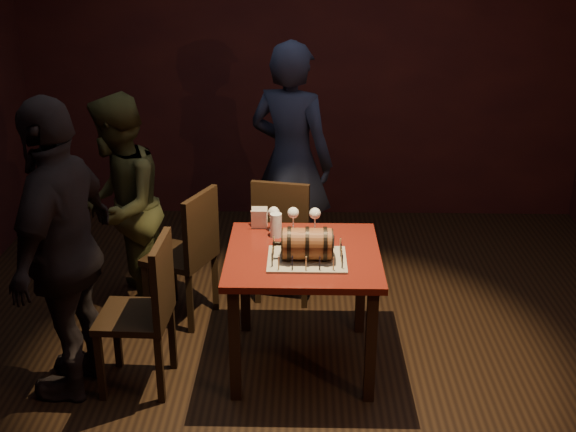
{
  "coord_description": "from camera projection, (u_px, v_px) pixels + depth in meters",
  "views": [
    {
      "loc": [
        -0.01,
        -3.86,
        2.53
      ],
      "look_at": [
        -0.1,
        0.05,
        0.95
      ],
      "focal_mm": 45.0,
      "sensor_mm": 36.0,
      "label": 1
    }
  ],
  "objects": [
    {
      "name": "person_left_front",
      "position": [
        64.0,
        251.0,
        3.96
      ],
      "size": [
        0.58,
        1.07,
        1.74
      ],
      "primitive_type": "imported",
      "rotation": [
        0.0,
        0.0,
        -1.73
      ],
      "color": "black",
      "rests_on": "ground"
    },
    {
      "name": "wine_glass_mid",
      "position": [
        293.0,
        214.0,
        4.47
      ],
      "size": [
        0.07,
        0.07,
        0.16
      ],
      "color": "silver",
      "rests_on": "pub_table"
    },
    {
      "name": "chair_left_front",
      "position": [
        147.0,
        306.0,
        4.1
      ],
      "size": [
        0.41,
        0.41,
        0.93
      ],
      "color": "black",
      "rests_on": "ground"
    },
    {
      "name": "chair_back",
      "position": [
        284.0,
        233.0,
        5.07
      ],
      "size": [
        0.47,
        0.47,
        0.93
      ],
      "color": "black",
      "rests_on": "ground"
    },
    {
      "name": "wine_glass_left",
      "position": [
        274.0,
        213.0,
        4.48
      ],
      "size": [
        0.07,
        0.07,
        0.16
      ],
      "color": "silver",
      "rests_on": "pub_table"
    },
    {
      "name": "pub_table",
      "position": [
        303.0,
        269.0,
        4.27
      ],
      "size": [
        0.9,
        0.9,
        0.75
      ],
      "color": "#4A110C",
      "rests_on": "ground"
    },
    {
      "name": "wine_glass_right",
      "position": [
        315.0,
        215.0,
        4.46
      ],
      "size": [
        0.07,
        0.07,
        0.16
      ],
      "color": "silver",
      "rests_on": "pub_table"
    },
    {
      "name": "room_shell",
      "position": [
        305.0,
        145.0,
        4.0
      ],
      "size": [
        5.04,
        5.04,
        2.8
      ],
      "color": "black",
      "rests_on": "ground"
    },
    {
      "name": "pint_of_ale",
      "position": [
        276.0,
        226.0,
        4.42
      ],
      "size": [
        0.07,
        0.07,
        0.15
      ],
      "color": "silver",
      "rests_on": "pub_table"
    },
    {
      "name": "cake_board",
      "position": [
        307.0,
        259.0,
        4.13
      ],
      "size": [
        0.45,
        0.35,
        0.01
      ],
      "primitive_type": "cube",
      "color": "gray",
      "rests_on": "pub_table"
    },
    {
      "name": "person_left_rear",
      "position": [
        120.0,
        207.0,
        4.85
      ],
      "size": [
        0.61,
        0.77,
        1.54
      ],
      "primitive_type": "imported",
      "rotation": [
        0.0,
        0.0,
        -1.53
      ],
      "color": "#3B3C1E",
      "rests_on": "ground"
    },
    {
      "name": "menu_card",
      "position": [
        259.0,
        219.0,
        4.54
      ],
      "size": [
        0.1,
        0.05,
        0.13
      ],
      "primitive_type": null,
      "color": "white",
      "rests_on": "pub_table"
    },
    {
      "name": "chair_left_rear",
      "position": [
        189.0,
        249.0,
        4.82
      ],
      "size": [
        0.52,
        0.52,
        0.93
      ],
      "color": "black",
      "rests_on": "ground"
    },
    {
      "name": "birthday_candles",
      "position": [
        307.0,
        252.0,
        4.11
      ],
      "size": [
        0.4,
        0.3,
        0.09
      ],
      "color": "#FADC95",
      "rests_on": "cake_board"
    },
    {
      "name": "person_back",
      "position": [
        291.0,
        161.0,
        5.37
      ],
      "size": [
        0.77,
        0.66,
        1.79
      ],
      "primitive_type": "imported",
      "rotation": [
        0.0,
        0.0,
        2.71
      ],
      "color": "#191E32",
      "rests_on": "ground"
    },
    {
      "name": "barrel_cake",
      "position": [
        307.0,
        244.0,
        4.09
      ],
      "size": [
        0.34,
        0.2,
        0.2
      ],
      "color": "brown",
      "rests_on": "cake_board"
    }
  ]
}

